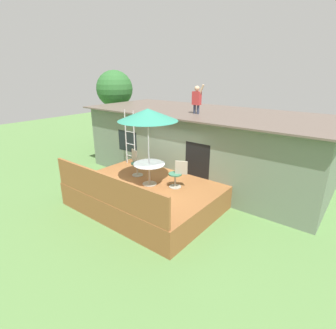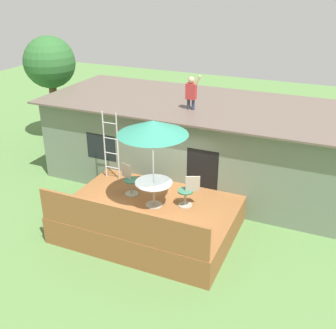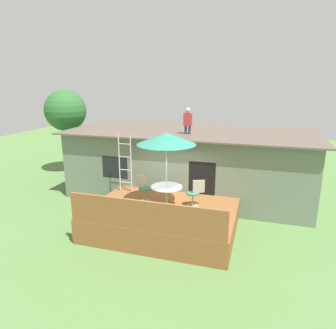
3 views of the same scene
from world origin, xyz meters
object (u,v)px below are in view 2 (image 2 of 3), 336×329
at_px(person_figure, 191,91).
at_px(backyard_tree, 50,64).
at_px(patio_chair_right, 188,191).
at_px(patio_table, 154,187).
at_px(patio_chair_left, 129,179).
at_px(patio_umbrella, 153,128).
at_px(step_ladder, 111,146).

height_order(person_figure, backyard_tree, backyard_tree).
bearing_deg(patio_chair_right, patio_table, 0.00).
xyz_separation_m(patio_table, patio_chair_left, (-0.97, 0.37, -0.13)).
bearing_deg(patio_umbrella, backyard_tree, 145.74).
distance_m(patio_chair_right, backyard_tree, 9.39).
bearing_deg(step_ladder, patio_chair_right, -13.35).
bearing_deg(backyard_tree, step_ladder, -36.35).
distance_m(patio_table, step_ladder, 2.30).
bearing_deg(step_ladder, patio_chair_left, -34.83).
distance_m(patio_table, backyard_tree, 8.84).
xyz_separation_m(patio_chair_left, backyard_tree, (-6.15, 4.48, 2.10)).
height_order(step_ladder, patio_chair_left, step_ladder).
bearing_deg(patio_table, backyard_tree, 145.74).
height_order(person_figure, patio_chair_right, person_figure).
bearing_deg(patio_umbrella, person_figure, 89.44).
bearing_deg(patio_chair_right, patio_umbrella, 0.00).
height_order(step_ladder, backyard_tree, backyard_tree).
distance_m(patio_chair_left, backyard_tree, 7.89).
bearing_deg(backyard_tree, patio_umbrella, -34.26).
bearing_deg(patio_chair_left, backyard_tree, 164.52).
distance_m(patio_table, patio_umbrella, 1.76).
relative_size(patio_chair_left, patio_chair_right, 1.00).
distance_m(patio_table, patio_chair_left, 1.04).
relative_size(patio_table, patio_umbrella, 0.41).
bearing_deg(patio_chair_right, step_ladder, -37.23).
bearing_deg(patio_umbrella, patio_chair_right, 23.88).
bearing_deg(person_figure, step_ladder, -139.69).
distance_m(person_figure, patio_chair_left, 3.41).
relative_size(step_ladder, backyard_tree, 0.49).
height_order(patio_umbrella, patio_chair_left, patio_umbrella).
relative_size(patio_umbrella, person_figure, 2.29).
distance_m(patio_umbrella, patio_chair_left, 2.16).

